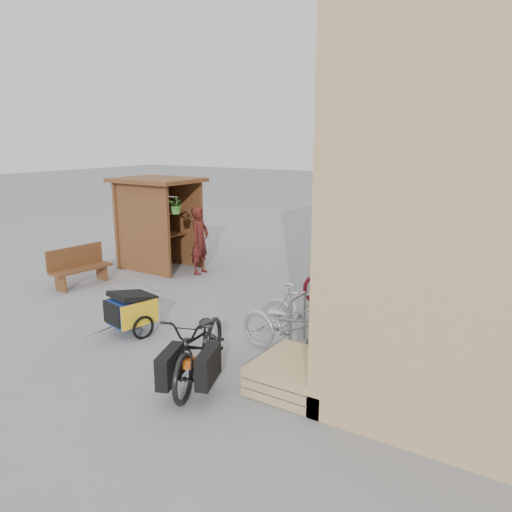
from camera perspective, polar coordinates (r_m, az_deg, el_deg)
The scene contains 17 objects.
ground at distance 9.89m, azimuth -7.20°, elevation -6.99°, with size 80.00×80.00×0.00m, color gray.
kiosk at distance 13.44m, azimuth -11.44°, elevation 5.13°, with size 2.49×1.65×2.40m.
bike_rack at distance 10.58m, azimuth 10.91°, elevation -2.82°, with size 0.05×5.35×0.86m.
pallet_stack at distance 7.18m, azimuth 4.41°, elevation -13.29°, with size 1.00×1.20×0.40m.
bench at distance 12.50m, azimuth -19.57°, elevation -1.06°, with size 0.57×1.50×0.93m.
shopping_carts at distance 14.38m, azimuth 19.99°, elevation 1.33°, with size 0.59×2.35×1.06m.
child_trailer at distance 9.22m, azimuth -14.11°, elevation -5.90°, with size 0.88×1.40×0.80m.
cargo_bike at distance 7.26m, azimuth -6.41°, elevation -10.20°, with size 1.40×2.18×1.08m.
person_kiosk at distance 12.80m, azimuth -6.44°, elevation 1.78°, with size 0.63×0.41×1.73m, color maroon.
bike_0 at distance 7.99m, azimuth 3.89°, elevation -8.15°, with size 0.66×1.90×1.00m, color #A9AAAE.
bike_1 at distance 8.99m, azimuth 5.17°, elevation -6.01°, with size 0.42×1.50×0.90m, color #A9AAAE.
bike_2 at distance 9.89m, azimuth 10.28°, elevation -4.22°, with size 0.63×1.79×0.94m, color silver.
bike_3 at distance 10.33m, azimuth 10.43°, elevation -3.00°, with size 0.52×1.83×1.10m, color maroon.
bike_4 at distance 11.09m, azimuth 12.51°, elevation -2.59°, with size 0.58×1.65×0.87m, color #1A6867.
bike_5 at distance 11.32m, azimuth 12.42°, elevation -1.69°, with size 0.51×1.80×1.08m, color silver.
bike_6 at distance 12.12m, azimuth 14.65°, elevation -1.25°, with size 0.60×1.72×0.90m, color #1A6867.
bike_7 at distance 12.35m, azimuth 14.12°, elevation -0.56°, with size 0.50×1.77×1.06m, color maroon.
Camera 1 is at (6.00, -7.07, 3.44)m, focal length 35.00 mm.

